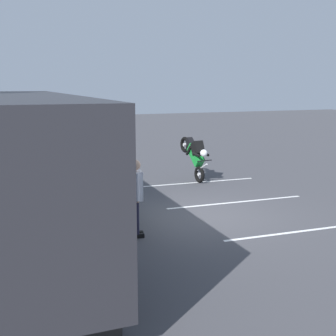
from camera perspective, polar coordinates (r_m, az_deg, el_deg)
The scene contains 10 objects.
ground_plane at distance 11.73m, azimuth 4.55°, elevation -6.31°, with size 80.00×80.00×0.00m, color #424247.
tour_bus at distance 10.51m, azimuth -19.37°, elevation 0.33°, with size 11.00×2.71×3.25m.
spectator_far_left at distance 9.86m, azimuth -4.27°, elevation -3.06°, with size 0.58×0.35×1.81m.
spectator_left at distance 10.91m, azimuth -5.44°, elevation -1.93°, with size 0.57×0.39×1.75m.
spectator_centre at distance 11.72m, azimuth -7.10°, elevation -1.31°, with size 0.57×0.38×1.69m.
parked_motorcycle_silver at distance 11.10m, azimuth -9.45°, elevation -4.82°, with size 2.05×0.58×0.99m.
stunt_motorcycle at distance 15.73m, azimuth 3.58°, elevation 1.85°, with size 2.04×0.60×1.67m.
bay_line_a at distance 10.93m, azimuth 16.64°, elevation -8.03°, with size 0.27×3.89×0.01m.
bay_line_b at distance 13.18m, azimuth 8.98°, elevation -4.46°, with size 0.29×4.41×0.01m.
bay_line_c at distance 15.64m, azimuth 3.69°, elevation -1.91°, with size 0.30×4.53×0.01m.
Camera 1 is at (-10.06, 4.94, 3.46)m, focal length 46.32 mm.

